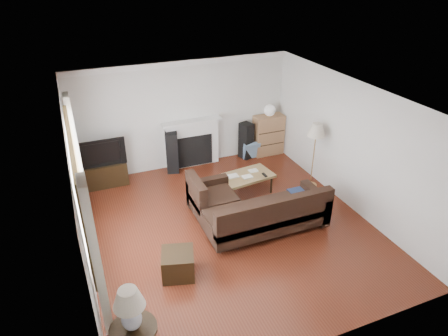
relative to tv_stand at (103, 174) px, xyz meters
name	(u,v)px	position (x,y,z in m)	size (l,w,h in m)	color
room	(231,168)	(1.96, -2.49, 1.00)	(5.10, 5.60, 2.54)	#552012
window	(79,186)	(-0.49, -2.69, 1.30)	(0.12, 2.74, 1.54)	olive
curtain_near	(96,259)	(-0.44, -4.21, 1.15)	(0.10, 0.35, 2.10)	beige
curtain_far	(77,152)	(-0.44, -1.17, 1.15)	(0.10, 0.35, 2.10)	beige
fireplace	(192,143)	(2.11, 0.15, 0.32)	(1.40, 0.26, 1.15)	white
tv_stand	(103,174)	(0.00, 0.00, 0.00)	(1.02, 0.46, 0.51)	black
television	(100,151)	(0.01, 0.00, 0.55)	(1.04, 0.14, 0.60)	black
speaker_left	(172,152)	(1.58, 0.04, 0.23)	(0.27, 0.33, 0.98)	black
speaker_right	(246,141)	(3.45, 0.05, 0.20)	(0.25, 0.30, 0.90)	black
bookshelf	(268,135)	(4.06, 0.04, 0.25)	(0.74, 0.35, 1.02)	#9E7149
globe_lamp	(270,110)	(4.06, 0.04, 0.90)	(0.28, 0.28, 0.28)	white
sectional_sofa	(266,212)	(2.54, -2.80, 0.14)	(2.42, 1.77, 0.78)	black
coffee_table	(245,184)	(2.71, -1.52, -0.03)	(1.15, 0.63, 0.45)	olive
footstool	(178,264)	(0.72, -3.32, -0.04)	(0.50, 0.50, 0.42)	black
floor_lamp	(314,156)	(4.18, -1.76, 0.48)	(0.38, 0.38, 1.46)	#A37638
table_lamp	(130,310)	(-0.19, -4.71, 0.73)	(0.36, 0.36, 0.58)	silver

